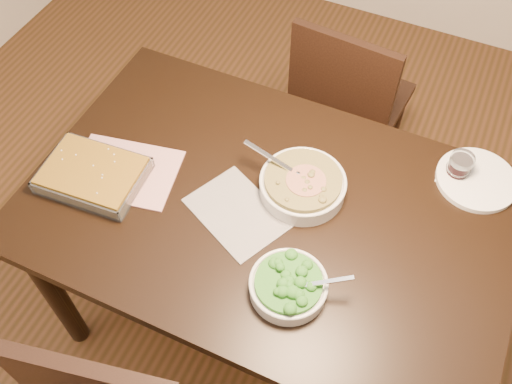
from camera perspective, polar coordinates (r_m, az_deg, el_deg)
The scene contains 11 objects.
ground at distance 2.30m, azimuth 0.98°, elevation -12.14°, with size 4.00×4.00×0.00m, color #3F2912.
table at distance 1.72m, azimuth 1.28°, elevation -3.33°, with size 1.40×0.90×0.75m.
magazine_a at distance 1.76m, azimuth -13.00°, elevation 2.03°, with size 0.31×0.23×0.01m, color #9E2D3F.
magazine_b at distance 1.63m, azimuth -1.89°, elevation -2.08°, with size 0.28×0.20×0.00m, color #27282F.
coaster at distance 1.81m, azimuth 19.32°, elevation 1.66°, with size 0.10×0.10×0.00m, color white.
stew_bowl at distance 1.65m, azimuth 4.69°, elevation 0.75°, with size 0.28×0.25×0.10m.
broccoli_bowl at distance 1.49m, azimuth 3.26°, elevation -9.30°, with size 0.22×0.21×0.08m.
baking_dish at distance 1.75m, azimuth -15.98°, elevation 1.65°, with size 0.31×0.24×0.05m.
wine_tumbler at distance 1.78m, azimuth 19.70°, elevation 2.50°, with size 0.07×0.07×0.08m.
dinner_plate at distance 1.81m, azimuth 21.17°, elevation 1.16°, with size 0.24×0.24×0.02m, color white.
chair_far at distance 2.32m, azimuth 9.04°, elevation 9.03°, with size 0.44×0.44×0.86m.
Camera 1 is at (0.35, -0.86, 2.11)m, focal length 40.00 mm.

